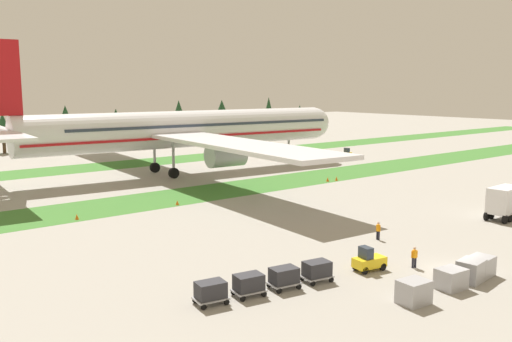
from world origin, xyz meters
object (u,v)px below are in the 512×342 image
object	(u,v)px
ground_crew_loader	(378,230)
taxiway_marker_3	(177,203)
cargo_dolly_second	(284,276)
uld_container_3	(451,279)
baggage_tug	(369,261)
airliner	(175,130)
uld_container_0	(414,292)
cargo_dolly_lead	(317,270)
taxiway_marker_2	(77,217)
uld_container_2	(481,266)
taxiway_marker_1	(328,179)
catering_truck	(509,201)
ground_crew_marshaller	(414,256)
cargo_dolly_fourth	(211,291)
uld_container_1	(471,271)
taxiway_marker_0	(336,179)
cargo_dolly_third	(249,283)
pushback_tractor	(346,154)

from	to	relation	value
ground_crew_loader	taxiway_marker_3	world-z (taller)	ground_crew_loader
cargo_dolly_second	uld_container_3	bearing A→B (deg)	60.12
baggage_tug	ground_crew_loader	size ratio (longest dim) A/B	1.59
uld_container_3	airliner	bearing A→B (deg)	79.04
ground_crew_loader	uld_container_0	bearing A→B (deg)	-35.15
cargo_dolly_lead	taxiway_marker_2	size ratio (longest dim) A/B	3.94
uld_container_2	taxiway_marker_1	xyz separation A→B (m)	(21.64, 37.08, -0.43)
catering_truck	taxiway_marker_3	size ratio (longest dim) A/B	12.12
baggage_tug	cargo_dolly_second	world-z (taller)	baggage_tug
uld_container_0	taxiway_marker_3	bearing A→B (deg)	84.57
taxiway_marker_3	taxiway_marker_2	bearing A→B (deg)	178.13
baggage_tug	uld_container_2	xyz separation A→B (m)	(5.75, -6.20, -0.04)
uld_container_0	cargo_dolly_lead	bearing A→B (deg)	106.49
cargo_dolly_lead	ground_crew_marshaller	distance (m)	8.74
cargo_dolly_fourth	taxiway_marker_1	size ratio (longest dim) A/B	3.55
airliner	uld_container_1	xyz separation A→B (m)	(-8.71, -58.04, -6.62)
catering_truck	taxiway_marker_0	world-z (taller)	catering_truck
catering_truck	taxiway_marker_2	xyz separation A→B (m)	(-37.71, 29.15, -1.65)
taxiway_marker_2	cargo_dolly_second	bearing A→B (deg)	-82.39
cargo_dolly_second	cargo_dolly_third	bearing A→B (deg)	-90.00
catering_truck	taxiway_marker_0	bearing A→B (deg)	171.19
cargo_dolly_lead	ground_crew_loader	size ratio (longest dim) A/B	1.39
baggage_tug	taxiway_marker_3	world-z (taller)	baggage_tug
airliner	ground_crew_marshaller	size ratio (longest dim) A/B	46.10
baggage_tug	uld_container_0	distance (m)	6.88
cargo_dolly_lead	uld_container_2	size ratio (longest dim) A/B	1.21
taxiway_marker_1	taxiway_marker_2	size ratio (longest dim) A/B	1.11
airliner	taxiway_marker_3	distance (m)	25.31
catering_truck	uld_container_2	distance (m)	21.75
cargo_dolly_second	uld_container_3	world-z (taller)	cargo_dolly_second
taxiway_marker_2	taxiway_marker_3	bearing A→B (deg)	-1.87
baggage_tug	uld_container_2	distance (m)	8.45
ground_crew_loader	uld_container_2	size ratio (longest dim) A/B	0.87
uld_container_0	uld_container_3	size ratio (longest dim) A/B	1.00
uld_container_1	taxiway_marker_2	size ratio (longest dim) A/B	3.27
uld_container_2	taxiway_marker_2	xyz separation A→B (m)	(-17.55, 37.21, -0.47)
catering_truck	taxiway_marker_1	world-z (taller)	catering_truck
airliner	catering_truck	world-z (taller)	airliner
cargo_dolly_fourth	taxiway_marker_0	size ratio (longest dim) A/B	3.60
airliner	taxiway_marker_0	size ratio (longest dim) A/B	119.65
cargo_dolly_second	cargo_dolly_fourth	distance (m)	5.80
cargo_dolly_second	ground_crew_marshaller	bearing A→B (deg)	83.54
ground_crew_loader	pushback_tractor	bearing A→B (deg)	142.31
ground_crew_marshaller	ground_crew_loader	distance (m)	8.24
taxiway_marker_1	airliner	bearing A→B (deg)	125.18
cargo_dolly_second	catering_truck	bearing A→B (deg)	100.18
uld_container_0	taxiway_marker_1	world-z (taller)	uld_container_0
cargo_dolly_fourth	ground_crew_marshaller	distance (m)	17.39
cargo_dolly_second	uld_container_1	world-z (taller)	uld_container_1
cargo_dolly_fourth	uld_container_0	size ratio (longest dim) A/B	1.21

